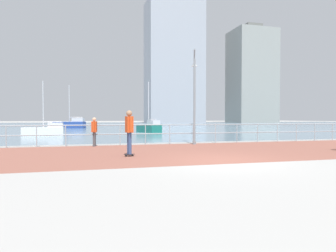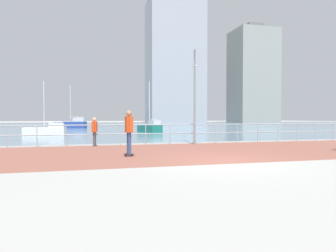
{
  "view_description": "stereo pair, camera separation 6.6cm",
  "coord_description": "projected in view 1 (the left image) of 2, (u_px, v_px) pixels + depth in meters",
  "views": [
    {
      "loc": [
        -4.4,
        -9.36,
        1.47
      ],
      "look_at": [
        -0.83,
        4.12,
        1.1
      ],
      "focal_mm": 31.77,
      "sensor_mm": 36.0,
      "label": 1
    },
    {
      "loc": [
        -4.34,
        -9.37,
        1.47
      ],
      "look_at": [
        -0.83,
        4.12,
        1.1
      ],
      "focal_mm": 31.77,
      "sensor_mm": 36.0,
      "label": 2
    }
  ],
  "objects": [
    {
      "name": "sailboat_ivory",
      "position": [
        149.0,
        128.0,
        30.71
      ],
      "size": [
        2.08,
        3.91,
        5.25
      ],
      "color": "#197266",
      "rests_on": "ground"
    },
    {
      "name": "ground",
      "position": [
        117.0,
        127.0,
        48.86
      ],
      "size": [
        220.0,
        220.0,
        0.0
      ],
      "primitive_type": "plane",
      "color": "#ADAAA5"
    },
    {
      "name": "waterfront_railing",
      "position": [
        170.0,
        130.0,
        16.83
      ],
      "size": [
        25.25,
        0.06,
        1.13
      ],
      "color": "#9EADB7",
      "rests_on": "ground"
    },
    {
      "name": "tower_steel",
      "position": [
        174.0,
        62.0,
        93.33
      ],
      "size": [
        17.03,
        11.78,
        39.94
      ],
      "color": "#A3A8B2",
      "rests_on": "ground"
    },
    {
      "name": "bystander",
      "position": [
        94.0,
        130.0,
        15.42
      ],
      "size": [
        0.31,
        0.56,
        1.51
      ],
      "color": "#4C4C51",
      "rests_on": "ground"
    },
    {
      "name": "skateboarder",
      "position": [
        129.0,
        129.0,
        11.37
      ],
      "size": [
        0.41,
        0.56,
        1.77
      ],
      "color": "black",
      "rests_on": "ground"
    },
    {
      "name": "lamppost",
      "position": [
        194.0,
        92.0,
        16.68
      ],
      "size": [
        0.45,
        0.79,
        5.34
      ],
      "color": "gray",
      "rests_on": "ground"
    },
    {
      "name": "sailboat_gray",
      "position": [
        71.0,
        124.0,
        43.24
      ],
      "size": [
        4.67,
        2.75,
        6.27
      ],
      "color": "#284799",
      "rests_on": "ground"
    },
    {
      "name": "brick_paving",
      "position": [
        192.0,
        151.0,
        13.2
      ],
      "size": [
        28.0,
        7.56,
        0.01
      ],
      "primitive_type": "cube",
      "color": "#935647",
      "rests_on": "ground"
    },
    {
      "name": "tower_concrete",
      "position": [
        252.0,
        76.0,
        98.19
      ],
      "size": [
        13.57,
        11.49,
        32.22
      ],
      "color": "#939993",
      "rests_on": "ground"
    },
    {
      "name": "harbor_water",
      "position": [
        112.0,
        125.0,
        60.33
      ],
      "size": [
        180.0,
        88.0,
        0.0
      ],
      "primitive_type": "cube",
      "color": "#6B899E",
      "rests_on": "ground"
    },
    {
      "name": "sailboat_yellow",
      "position": [
        45.0,
        130.0,
        24.94
      ],
      "size": [
        3.3,
        1.09,
        4.6
      ],
      "color": "white",
      "rests_on": "ground"
    }
  ]
}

